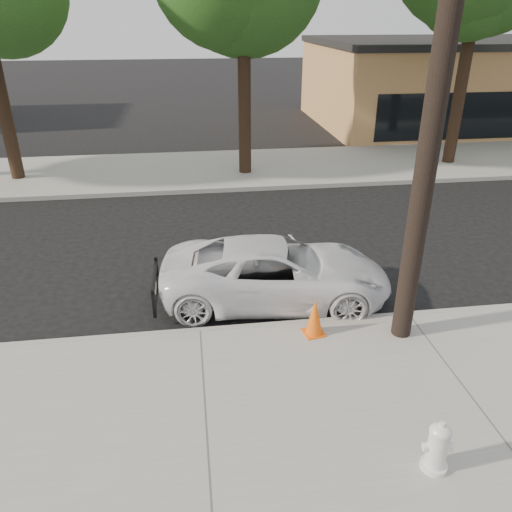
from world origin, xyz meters
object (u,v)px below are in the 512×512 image
(police_cruiser, at_px, (276,272))
(fire_hydrant, at_px, (437,448))
(utility_pole, at_px, (441,65))
(traffic_cone, at_px, (315,317))

(police_cruiser, relative_size, fire_hydrant, 6.52)
(utility_pole, xyz_separation_m, fire_hydrant, (-0.76, -2.90, -4.21))
(utility_pole, xyz_separation_m, police_cruiser, (-2.00, 1.73, -4.06))
(utility_pole, bearing_deg, fire_hydrant, -104.71)
(utility_pole, bearing_deg, traffic_cone, 172.72)
(utility_pole, height_order, police_cruiser, utility_pole)
(traffic_cone, bearing_deg, police_cruiser, 105.79)
(utility_pole, relative_size, police_cruiser, 1.96)
(police_cruiser, height_order, traffic_cone, police_cruiser)
(traffic_cone, bearing_deg, utility_pole, -7.28)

